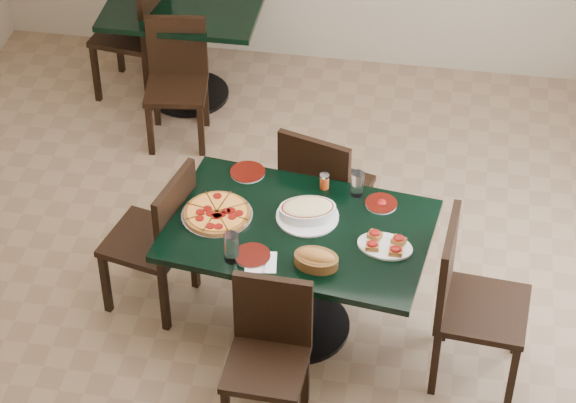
% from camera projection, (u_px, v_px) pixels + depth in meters
% --- Properties ---
extents(floor, '(5.50, 5.50, 0.00)m').
position_uv_depth(floor, '(262.00, 311.00, 6.48)').
color(floor, brown).
rests_on(floor, ground).
extents(room_shell, '(5.50, 5.50, 5.50)m').
position_uv_depth(room_shell, '(473.00, 0.00, 6.92)').
color(room_shell, white).
rests_on(room_shell, floor).
extents(main_table, '(1.48, 1.05, 0.75)m').
position_uv_depth(main_table, '(299.00, 253.00, 6.03)').
color(main_table, black).
rests_on(main_table, floor).
extents(back_table, '(1.07, 0.78, 0.75)m').
position_uv_depth(back_table, '(185.00, 33.00, 7.84)').
color(back_table, black).
rests_on(back_table, floor).
extents(chair_far, '(0.55, 0.55, 0.94)m').
position_uv_depth(chair_far, '(321.00, 187.00, 6.53)').
color(chair_far, black).
rests_on(chair_far, floor).
extents(chair_near, '(0.41, 0.41, 0.86)m').
position_uv_depth(chair_near, '(269.00, 347.00, 5.62)').
color(chair_near, black).
rests_on(chair_near, floor).
extents(chair_right, '(0.50, 0.50, 0.99)m').
position_uv_depth(chair_right, '(467.00, 295.00, 5.79)').
color(chair_right, black).
rests_on(chair_right, floor).
extents(chair_left, '(0.52, 0.52, 0.93)m').
position_uv_depth(chair_left, '(160.00, 234.00, 6.21)').
color(chair_left, black).
rests_on(chair_left, floor).
extents(back_chair_near, '(0.45, 0.45, 0.86)m').
position_uv_depth(back_chair_near, '(177.00, 74.00, 7.52)').
color(back_chair_near, black).
rests_on(back_chair_near, floor).
extents(back_chair_left, '(0.52, 0.52, 0.99)m').
position_uv_depth(back_chair_left, '(141.00, 26.00, 7.86)').
color(back_chair_left, black).
rests_on(back_chair_left, floor).
extents(pepperoni_pizza, '(0.38, 0.38, 0.04)m').
position_uv_depth(pepperoni_pizza, '(217.00, 213.00, 5.97)').
color(pepperoni_pizza, silver).
rests_on(pepperoni_pizza, main_table).
extents(lasagna_casserole, '(0.34, 0.34, 0.09)m').
position_uv_depth(lasagna_casserole, '(307.00, 211.00, 5.94)').
color(lasagna_casserole, silver).
rests_on(lasagna_casserole, main_table).
extents(bread_basket, '(0.25, 0.19, 0.10)m').
position_uv_depth(bread_basket, '(316.00, 259.00, 5.66)').
color(bread_basket, brown).
rests_on(bread_basket, main_table).
extents(bruschetta_platter, '(0.33, 0.26, 0.05)m').
position_uv_depth(bruschetta_platter, '(385.00, 244.00, 5.78)').
color(bruschetta_platter, silver).
rests_on(bruschetta_platter, main_table).
extents(side_plate_near, '(0.19, 0.19, 0.02)m').
position_uv_depth(side_plate_near, '(252.00, 256.00, 5.73)').
color(side_plate_near, silver).
rests_on(side_plate_near, main_table).
extents(side_plate_far_r, '(0.17, 0.17, 0.03)m').
position_uv_depth(side_plate_far_r, '(381.00, 204.00, 6.05)').
color(side_plate_far_r, silver).
rests_on(side_plate_far_r, main_table).
extents(side_plate_far_l, '(0.20, 0.20, 0.02)m').
position_uv_depth(side_plate_far_l, '(248.00, 172.00, 6.26)').
color(side_plate_far_l, silver).
rests_on(side_plate_far_l, main_table).
extents(napkin_setting, '(0.18, 0.18, 0.01)m').
position_uv_depth(napkin_setting, '(261.00, 262.00, 5.70)').
color(napkin_setting, white).
rests_on(napkin_setting, main_table).
extents(water_glass_a, '(0.07, 0.07, 0.15)m').
position_uv_depth(water_glass_a, '(357.00, 184.00, 6.07)').
color(water_glass_a, white).
rests_on(water_glass_a, main_table).
extents(water_glass_b, '(0.08, 0.08, 0.17)m').
position_uv_depth(water_glass_b, '(231.00, 247.00, 5.67)').
color(water_glass_b, white).
rests_on(water_glass_b, main_table).
extents(pepper_shaker, '(0.05, 0.05, 0.09)m').
position_uv_depth(pepper_shaker, '(324.00, 181.00, 6.14)').
color(pepper_shaker, '#B04212').
rests_on(pepper_shaker, main_table).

